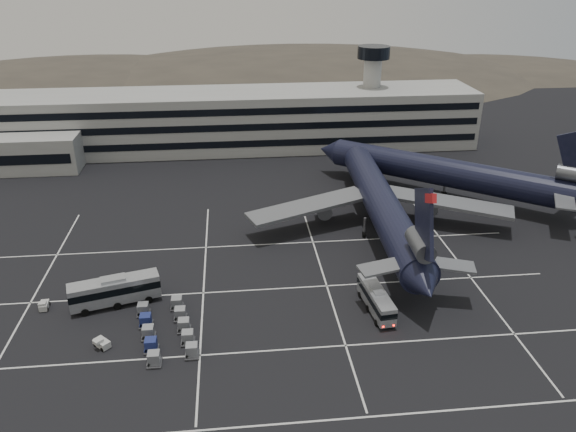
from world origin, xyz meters
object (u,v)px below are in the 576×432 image
(bus_far, at_px, (115,290))
(uld_cluster, at_px, (166,329))
(bus_near, at_px, (376,298))
(tug_a, at_px, (44,305))
(trijet_main, at_px, (383,205))

(bus_far, height_order, uld_cluster, bus_far)
(bus_near, height_order, tug_a, bus_near)
(bus_far, distance_m, tug_a, 9.83)
(bus_near, bearing_deg, bus_far, 166.07)
(tug_a, relative_size, uld_cluster, 0.15)
(bus_near, xyz_separation_m, bus_far, (-35.49, 5.22, 0.46))
(bus_far, bearing_deg, bus_near, -113.78)
(tug_a, height_order, uld_cluster, uld_cluster)
(bus_near, distance_m, tug_a, 45.46)
(tug_a, bearing_deg, bus_near, -11.35)
(bus_far, relative_size, tug_a, 6.01)
(trijet_main, relative_size, bus_near, 5.78)
(trijet_main, xyz_separation_m, bus_far, (-42.20, -17.79, -2.90))
(bus_near, relative_size, uld_cluster, 0.72)
(trijet_main, bearing_deg, tug_a, -158.42)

